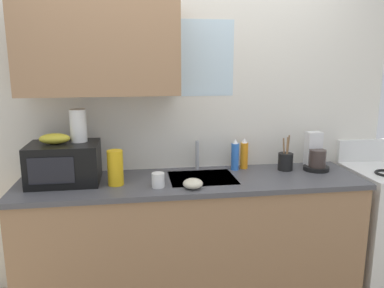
{
  "coord_description": "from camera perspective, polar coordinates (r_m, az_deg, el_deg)",
  "views": [
    {
      "loc": [
        -0.38,
        -2.54,
        1.71
      ],
      "look_at": [
        0.0,
        0.0,
        1.15
      ],
      "focal_mm": 35.98,
      "sensor_mm": 36.0,
      "label": 1
    }
  ],
  "objects": [
    {
      "name": "kitchen_wall_assembly",
      "position": [
        2.88,
        -3.38,
        5.41
      ],
      "size": [
        3.16,
        0.42,
        2.5
      ],
      "color": "silver",
      "rests_on": "ground"
    },
    {
      "name": "counter_unit",
      "position": [
        2.86,
        0.03,
        -13.7
      ],
      "size": [
        2.39,
        0.63,
        0.9
      ],
      "color": "#9E7551",
      "rests_on": "ground"
    },
    {
      "name": "sink_faucet",
      "position": [
        2.9,
        0.77,
        -1.67
      ],
      "size": [
        0.03,
        0.03,
        0.22
      ],
      "primitive_type": "cylinder",
      "color": "#B2B5BA",
      "rests_on": "counter_unit"
    },
    {
      "name": "microwave",
      "position": [
        2.71,
        -18.42,
        -2.73
      ],
      "size": [
        0.46,
        0.35,
        0.27
      ],
      "color": "black",
      "rests_on": "counter_unit"
    },
    {
      "name": "banana_bunch",
      "position": [
        2.69,
        -19.7,
        0.76
      ],
      "size": [
        0.2,
        0.11,
        0.07
      ],
      "primitive_type": "ellipsoid",
      "color": "gold",
      "rests_on": "microwave"
    },
    {
      "name": "paper_towel_roll",
      "position": [
        2.7,
        -16.49,
        2.63
      ],
      "size": [
        0.11,
        0.11,
        0.22
      ],
      "primitive_type": "cylinder",
      "color": "white",
      "rests_on": "microwave"
    },
    {
      "name": "coffee_maker",
      "position": [
        3.05,
        17.8,
        -1.67
      ],
      "size": [
        0.19,
        0.21,
        0.28
      ],
      "color": "black",
      "rests_on": "counter_unit"
    },
    {
      "name": "dish_soap_bottle_blue",
      "position": [
        2.91,
        6.4,
        -1.68
      ],
      "size": [
        0.06,
        0.06,
        0.24
      ],
      "color": "blue",
      "rests_on": "counter_unit"
    },
    {
      "name": "dish_soap_bottle_orange",
      "position": [
        2.95,
        7.74,
        -1.52
      ],
      "size": [
        0.06,
        0.06,
        0.23
      ],
      "color": "orange",
      "rests_on": "counter_unit"
    },
    {
      "name": "cereal_canister",
      "position": [
        2.59,
        -11.3,
        -3.47
      ],
      "size": [
        0.1,
        0.1,
        0.23
      ],
      "primitive_type": "cylinder",
      "color": "gold",
      "rests_on": "counter_unit"
    },
    {
      "name": "mug_white",
      "position": [
        2.52,
        -5.04,
        -5.35
      ],
      "size": [
        0.08,
        0.08,
        0.09
      ],
      "primitive_type": "cylinder",
      "color": "white",
      "rests_on": "counter_unit"
    },
    {
      "name": "utensil_crock",
      "position": [
        2.97,
        13.68,
        -2.47
      ],
      "size": [
        0.11,
        0.11,
        0.27
      ],
      "color": "black",
      "rests_on": "counter_unit"
    },
    {
      "name": "small_bowl",
      "position": [
        2.49,
        0.14,
        -5.88
      ],
      "size": [
        0.13,
        0.13,
        0.06
      ],
      "primitive_type": "ellipsoid",
      "color": "beige",
      "rests_on": "counter_unit"
    }
  ]
}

